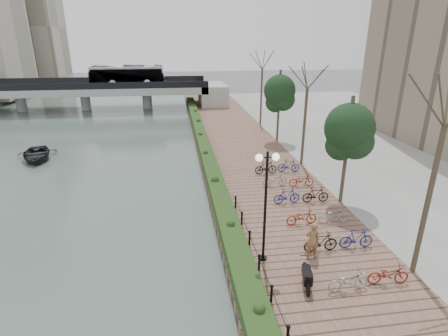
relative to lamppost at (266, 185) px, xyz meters
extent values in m
plane|color=#59595B|center=(-1.77, -3.75, -4.19)|extent=(220.00, 220.00, 0.00)
cube|color=#475954|center=(-16.77, 21.25, -4.18)|extent=(30.00, 130.00, 0.02)
cube|color=brown|center=(2.23, 13.75, -3.94)|extent=(8.00, 75.00, 0.50)
cube|color=gray|center=(18.23, 13.75, -3.94)|extent=(24.00, 75.00, 0.50)
cube|color=#1F3C15|center=(-1.17, 16.25, -3.39)|extent=(1.10, 56.00, 0.60)
cylinder|color=black|center=(-0.37, -4.75, -3.34)|extent=(0.10, 0.10, 0.70)
cylinder|color=black|center=(-0.37, -2.75, -3.34)|extent=(0.10, 0.10, 0.70)
cylinder|color=black|center=(-0.37, -0.75, -3.34)|extent=(0.10, 0.10, 0.70)
cylinder|color=black|center=(-0.37, 1.25, -3.34)|extent=(0.10, 0.10, 0.70)
cylinder|color=black|center=(-0.37, 3.25, -3.34)|extent=(0.10, 0.10, 0.70)
cylinder|color=black|center=(-0.37, 5.25, -3.34)|extent=(0.10, 0.10, 0.70)
cylinder|color=black|center=(0.00, 0.00, -1.11)|extent=(0.12, 0.12, 5.16)
cylinder|color=black|center=(0.00, 0.00, 1.22)|extent=(0.70, 0.06, 0.06)
sphere|color=white|center=(-0.35, 0.00, 1.22)|extent=(0.32, 0.32, 0.32)
sphere|color=white|center=(0.35, 0.00, 1.22)|extent=(0.32, 0.32, 0.32)
imported|color=brown|center=(2.23, -0.14, -2.80)|extent=(0.68, 0.47, 1.78)
imported|color=#9A9A9E|center=(2.83, -2.41, -3.24)|extent=(0.60, 1.72, 0.90)
imported|color=black|center=(2.83, 0.19, -3.19)|extent=(0.47, 1.66, 1.00)
imported|color=maroon|center=(2.83, 2.79, -3.24)|extent=(0.60, 1.71, 0.90)
imported|color=navy|center=(2.83, 5.39, -3.19)|extent=(0.47, 1.66, 1.00)
imported|color=#9A9A9E|center=(2.83, 7.99, -3.24)|extent=(0.60, 1.71, 0.90)
imported|color=black|center=(2.83, 10.59, -3.19)|extent=(0.47, 1.66, 1.00)
imported|color=maroon|center=(4.63, -2.41, -3.24)|extent=(0.60, 1.72, 0.90)
imported|color=navy|center=(4.63, 0.19, -3.19)|extent=(0.47, 1.66, 1.00)
imported|color=#9A9A9E|center=(4.63, 2.79, -3.24)|extent=(0.60, 1.71, 0.90)
imported|color=black|center=(4.63, 5.39, -3.19)|extent=(0.47, 1.66, 1.00)
imported|color=maroon|center=(4.63, 7.99, -3.24)|extent=(0.60, 1.71, 0.90)
imported|color=navy|center=(4.63, 10.59, -3.19)|extent=(0.47, 1.66, 1.00)
cube|color=gray|center=(-16.77, 41.25, -1.19)|extent=(36.00, 8.00, 1.00)
cube|color=black|center=(-16.77, 37.35, -0.24)|extent=(36.00, 0.15, 0.90)
cube|color=black|center=(-16.77, 45.15, -0.24)|extent=(36.00, 0.15, 0.90)
cylinder|color=gray|center=(-25.77, 41.25, -2.94)|extent=(1.40, 1.40, 2.50)
cylinder|color=gray|center=(-16.77, 41.25, -2.94)|extent=(1.40, 1.40, 2.50)
cylinder|color=gray|center=(-7.77, 41.25, -2.94)|extent=(1.40, 1.40, 2.50)
imported|color=silver|center=(-10.33, 41.25, 0.81)|extent=(2.52, 10.77, 3.00)
imported|color=black|center=(-15.88, 17.84, -3.69)|extent=(4.45, 5.39, 0.97)
cube|color=#B7AC98|center=(-34.77, 76.25, 8.31)|extent=(12.00, 12.00, 24.00)
camera|label=1|loc=(-3.66, -13.16, 5.76)|focal=28.00mm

